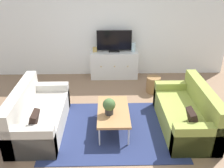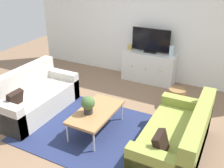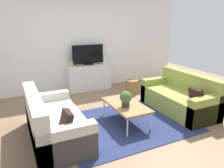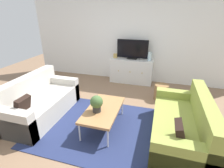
{
  "view_description": "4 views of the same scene",
  "coord_description": "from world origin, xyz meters",
  "views": [
    {
      "loc": [
        -0.1,
        -3.96,
        2.84
      ],
      "look_at": [
        0.0,
        0.5,
        0.64
      ],
      "focal_mm": 39.18,
      "sensor_mm": 36.0,
      "label": 1
    },
    {
      "loc": [
        1.95,
        -3.29,
        2.7
      ],
      "look_at": [
        0.0,
        0.5,
        0.64
      ],
      "focal_mm": 41.03,
      "sensor_mm": 36.0,
      "label": 2
    },
    {
      "loc": [
        -1.93,
        -3.49,
        1.97
      ],
      "look_at": [
        0.0,
        0.5,
        0.64
      ],
      "focal_mm": 34.27,
      "sensor_mm": 36.0,
      "label": 3
    },
    {
      "loc": [
        0.94,
        -2.67,
        2.08
      ],
      "look_at": [
        0.0,
        0.5,
        0.64
      ],
      "focal_mm": 27.32,
      "sensor_mm": 36.0,
      "label": 4
    }
  ],
  "objects": [
    {
      "name": "tv_console",
      "position": [
        0.1,
        2.27,
        0.37
      ],
      "size": [
        1.27,
        0.47,
        0.73
      ],
      "color": "silver",
      "rests_on": "ground_plane"
    },
    {
      "name": "potted_plant",
      "position": [
        -0.07,
        -0.23,
        0.57
      ],
      "size": [
        0.23,
        0.23,
        0.31
      ],
      "color": "#2D2D2D",
      "rests_on": "coffee_table"
    },
    {
      "name": "flat_screen_tv",
      "position": [
        0.1,
        2.29,
        1.02
      ],
      "size": [
        0.92,
        0.16,
        0.57
      ],
      "color": "black",
      "rests_on": "tv_console"
    },
    {
      "name": "couch_right_side",
      "position": [
        1.43,
        -0.1,
        0.28
      ],
      "size": [
        0.85,
        1.73,
        0.84
      ],
      "color": "olive",
      "rests_on": "ground_plane"
    },
    {
      "name": "wall_back",
      "position": [
        0.0,
        2.55,
        1.35
      ],
      "size": [
        6.4,
        0.12,
        2.7
      ],
      "primitive_type": "cube",
      "color": "white",
      "rests_on": "ground_plane"
    },
    {
      "name": "coffee_table",
      "position": [
        0.01,
        -0.11,
        0.37
      ],
      "size": [
        0.58,
        1.09,
        0.4
      ],
      "color": "#A37547",
      "rests_on": "ground_plane"
    },
    {
      "name": "ground_plane",
      "position": [
        0.0,
        0.0,
        0.0
      ],
      "size": [
        10.0,
        10.0,
        0.0
      ],
      "primitive_type": "plane",
      "color": "#84664C"
    },
    {
      "name": "glass_vase",
      "position": [
        0.61,
        2.27,
        0.85
      ],
      "size": [
        0.11,
        0.11,
        0.24
      ],
      "primitive_type": "cylinder",
      "color": "silver",
      "rests_on": "tv_console"
    },
    {
      "name": "area_rug",
      "position": [
        0.0,
        -0.15,
        0.01
      ],
      "size": [
        2.5,
        1.9,
        0.01
      ],
      "primitive_type": "cube",
      "color": "navy",
      "rests_on": "ground_plane"
    },
    {
      "name": "wicker_basket",
      "position": [
        1.03,
        1.36,
        0.19
      ],
      "size": [
        0.34,
        0.34,
        0.39
      ],
      "primitive_type": "cylinder",
      "color": "olive",
      "rests_on": "ground_plane"
    },
    {
      "name": "couch_left_side",
      "position": [
        -1.43,
        -0.1,
        0.28
      ],
      "size": [
        0.85,
        1.73,
        0.84
      ],
      "color": "beige",
      "rests_on": "ground_plane"
    },
    {
      "name": "mantel_clock",
      "position": [
        -0.41,
        2.27,
        0.8
      ],
      "size": [
        0.11,
        0.07,
        0.13
      ],
      "primitive_type": "cube",
      "color": "tan",
      "rests_on": "tv_console"
    }
  ]
}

